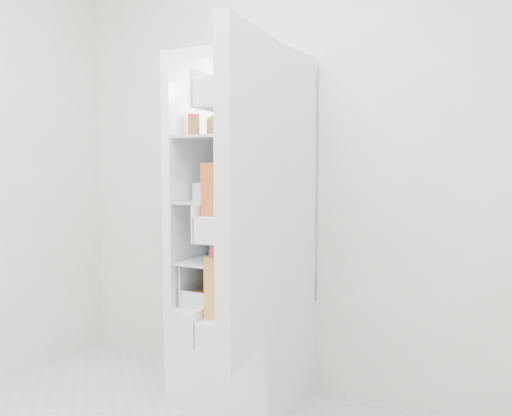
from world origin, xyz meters
The scene contains 21 objects.
room_walls centered at (0.00, 0.00, 1.59)m, with size 3.02×3.02×2.61m.
refrigerator centered at (-0.20, 1.25, 0.67)m, with size 0.60×0.60×1.80m.
shelf_low centered at (-0.20, 1.19, 0.74)m, with size 0.49×0.53×0.01m, color #B1C0CF.
shelf_mid centered at (-0.20, 1.19, 1.05)m, with size 0.49×0.53×0.01m, color #B1C0CF.
shelf_top centered at (-0.20, 1.19, 1.38)m, with size 0.49×0.53×0.01m, color #B1C0CF.
crisper_left centered at (-0.32, 1.19, 0.61)m, with size 0.23×0.46×0.22m, color silver, non-canonical shape.
crisper_right centered at (-0.08, 1.19, 0.61)m, with size 0.23×0.46×0.22m, color silver, non-canonical shape.
condiment_jars centered at (-0.24, 1.07, 1.43)m, with size 0.38×0.16×0.08m.
squeeze_bottle centered at (0.01, 1.20, 1.47)m, with size 0.05×0.05×0.17m, color white.
tub_white centered at (-0.37, 1.15, 1.10)m, with size 0.14×0.14×0.09m, color silver.
tub_cream centered at (-0.15, 1.20, 1.10)m, with size 0.13×0.13×0.08m, color beige.
tin_red centered at (-0.01, 1.07, 1.09)m, with size 0.10×0.10×0.07m, color #B61B2D.
foil_tray centered at (-0.28, 1.37, 1.08)m, with size 0.16×0.12×0.04m, color silver.
tub_green centered at (-0.18, 1.34, 1.10)m, with size 0.10×0.14×0.08m, color #42924A.
red_cabbage centered at (-0.12, 1.28, 0.84)m, with size 0.19×0.19×0.19m, color #491B51.
bell_pepper centered at (-0.22, 1.00, 0.80)m, with size 0.11×0.11×0.11m, color red.
mushroom_bowl centered at (-0.36, 1.25, 0.78)m, with size 0.14×0.14×0.07m, color #7EABBD.
salad_bag centered at (-0.12, 1.01, 0.80)m, with size 0.11×0.11×0.11m, color beige.
citrus_pile centered at (-0.32, 1.13, 0.59)m, with size 0.20×0.24×0.16m.
veg_pile centered at (-0.07, 1.18, 0.56)m, with size 0.16×0.30×0.10m.
fridge_door centered at (0.15, 0.61, 1.09)m, with size 0.26×0.60×1.30m.
Camera 1 is at (1.29, -1.36, 1.25)m, focal length 40.00 mm.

